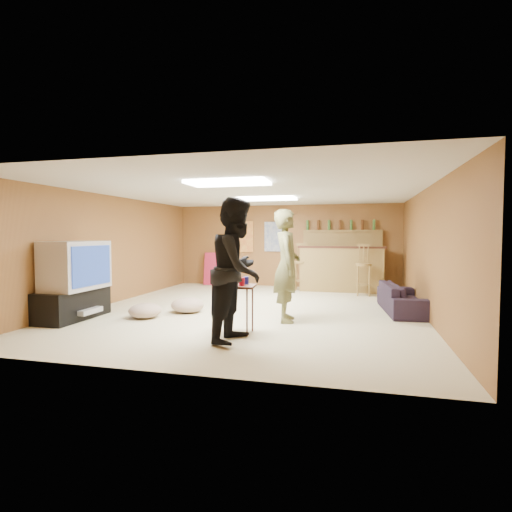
% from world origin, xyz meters
% --- Properties ---
extents(ground, '(7.00, 7.00, 0.00)m').
position_xyz_m(ground, '(0.00, 0.00, 0.00)').
color(ground, beige).
rests_on(ground, ground).
extents(ceiling, '(6.00, 7.00, 0.02)m').
position_xyz_m(ceiling, '(0.00, 0.00, 2.20)').
color(ceiling, silver).
rests_on(ceiling, ground).
extents(wall_back, '(6.00, 0.02, 2.20)m').
position_xyz_m(wall_back, '(0.00, 3.50, 1.10)').
color(wall_back, brown).
rests_on(wall_back, ground).
extents(wall_front, '(6.00, 0.02, 2.20)m').
position_xyz_m(wall_front, '(0.00, -3.50, 1.10)').
color(wall_front, brown).
rests_on(wall_front, ground).
extents(wall_left, '(0.02, 7.00, 2.20)m').
position_xyz_m(wall_left, '(-3.00, 0.00, 1.10)').
color(wall_left, brown).
rests_on(wall_left, ground).
extents(wall_right, '(0.02, 7.00, 2.20)m').
position_xyz_m(wall_right, '(3.00, 0.00, 1.10)').
color(wall_right, brown).
rests_on(wall_right, ground).
extents(tv_stand, '(0.55, 1.30, 0.50)m').
position_xyz_m(tv_stand, '(-2.72, -1.50, 0.25)').
color(tv_stand, black).
rests_on(tv_stand, ground).
extents(dvd_box, '(0.35, 0.50, 0.08)m').
position_xyz_m(dvd_box, '(-2.50, -1.50, 0.15)').
color(dvd_box, '#B2B2B7').
rests_on(dvd_box, tv_stand).
extents(tv_body, '(0.60, 1.10, 0.80)m').
position_xyz_m(tv_body, '(-2.65, -1.50, 0.90)').
color(tv_body, '#B2B2B7').
rests_on(tv_body, tv_stand).
extents(tv_screen, '(0.02, 0.95, 0.65)m').
position_xyz_m(tv_screen, '(-2.34, -1.50, 0.90)').
color(tv_screen, navy).
rests_on(tv_screen, tv_body).
extents(bar_counter, '(2.00, 0.60, 1.10)m').
position_xyz_m(bar_counter, '(1.50, 2.95, 0.55)').
color(bar_counter, brown).
rests_on(bar_counter, ground).
extents(bar_lip, '(2.10, 0.12, 0.05)m').
position_xyz_m(bar_lip, '(1.50, 2.70, 1.10)').
color(bar_lip, '#381A12').
rests_on(bar_lip, bar_counter).
extents(bar_shelf, '(2.00, 0.18, 0.05)m').
position_xyz_m(bar_shelf, '(1.50, 3.40, 1.50)').
color(bar_shelf, brown).
rests_on(bar_shelf, bar_backing).
extents(bar_backing, '(2.00, 0.14, 0.60)m').
position_xyz_m(bar_backing, '(1.50, 3.42, 1.20)').
color(bar_backing, brown).
rests_on(bar_backing, bar_counter).
extents(poster_left, '(0.60, 0.03, 0.85)m').
position_xyz_m(poster_left, '(-1.20, 3.46, 1.35)').
color(poster_left, '#BF3F26').
rests_on(poster_left, wall_back).
extents(poster_right, '(0.55, 0.03, 0.80)m').
position_xyz_m(poster_right, '(-0.30, 3.46, 1.35)').
color(poster_right, '#334C99').
rests_on(poster_right, wall_back).
extents(folding_chair_stack, '(0.50, 0.26, 0.91)m').
position_xyz_m(folding_chair_stack, '(-2.00, 3.30, 0.45)').
color(folding_chair_stack, '#BA2246').
rests_on(folding_chair_stack, ground).
extents(ceiling_panel_front, '(1.20, 0.60, 0.04)m').
position_xyz_m(ceiling_panel_front, '(0.00, -1.50, 2.17)').
color(ceiling_panel_front, white).
rests_on(ceiling_panel_front, ceiling).
extents(ceiling_panel_back, '(1.20, 0.60, 0.04)m').
position_xyz_m(ceiling_panel_back, '(0.00, 1.20, 2.17)').
color(ceiling_panel_back, white).
rests_on(ceiling_panel_back, ceiling).
extents(person_olive, '(0.56, 0.73, 1.81)m').
position_xyz_m(person_olive, '(0.76, -0.80, 0.91)').
color(person_olive, brown).
rests_on(person_olive, ground).
extents(person_black, '(0.81, 0.99, 1.89)m').
position_xyz_m(person_black, '(0.33, -2.12, 0.95)').
color(person_black, black).
rests_on(person_black, ground).
extents(sofa, '(0.85, 1.81, 0.51)m').
position_xyz_m(sofa, '(2.70, 0.47, 0.26)').
color(sofa, black).
rests_on(sofa, ground).
extents(tray_table, '(0.57, 0.47, 0.69)m').
position_xyz_m(tray_table, '(0.20, -1.74, 0.34)').
color(tray_table, '#381A12').
rests_on(tray_table, ground).
extents(cup_red_near, '(0.09, 0.09, 0.10)m').
position_xyz_m(cup_red_near, '(0.10, -1.68, 0.74)').
color(cup_red_near, red).
rests_on(cup_red_near, tray_table).
extents(cup_red_far, '(0.11, 0.11, 0.12)m').
position_xyz_m(cup_red_far, '(0.29, -1.79, 0.75)').
color(cup_red_far, red).
rests_on(cup_red_far, tray_table).
extents(cup_blue, '(0.08, 0.08, 0.11)m').
position_xyz_m(cup_blue, '(0.31, -1.63, 0.74)').
color(cup_blue, navy).
rests_on(cup_blue, tray_table).
extents(bar_stool_left, '(0.35, 0.35, 1.08)m').
position_xyz_m(bar_stool_left, '(0.51, 2.81, 0.54)').
color(bar_stool_left, brown).
rests_on(bar_stool_left, ground).
extents(bar_stool_right, '(0.45, 0.45, 1.10)m').
position_xyz_m(bar_stool_right, '(2.02, 2.32, 0.55)').
color(bar_stool_right, brown).
rests_on(bar_stool_right, ground).
extents(cushion_near_tv, '(0.76, 0.76, 0.27)m').
position_xyz_m(cushion_near_tv, '(-1.11, -0.50, 0.13)').
color(cushion_near_tv, tan).
rests_on(cushion_near_tv, ground).
extents(cushion_mid, '(0.58, 0.58, 0.21)m').
position_xyz_m(cushion_mid, '(-1.05, -0.50, 0.10)').
color(cushion_mid, tan).
rests_on(cushion_mid, ground).
extents(cushion_far, '(0.64, 0.64, 0.25)m').
position_xyz_m(cushion_far, '(-1.60, -1.13, 0.12)').
color(cushion_far, tan).
rests_on(cushion_far, ground).
extents(bottle_row, '(1.76, 0.08, 0.26)m').
position_xyz_m(bottle_row, '(1.44, 3.38, 1.65)').
color(bottle_row, '#3F7233').
rests_on(bottle_row, bar_shelf).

